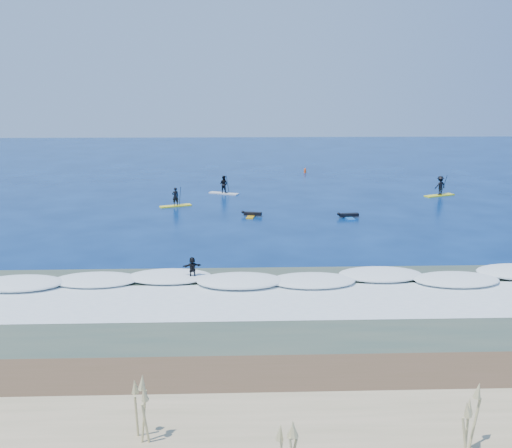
{
  "coord_description": "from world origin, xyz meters",
  "views": [
    {
      "loc": [
        -3.12,
        -40.1,
        10.7
      ],
      "look_at": [
        -1.73,
        1.1,
        0.6
      ],
      "focal_mm": 40.0,
      "sensor_mm": 36.0,
      "label": 1
    }
  ],
  "objects_px": {
    "wave_surfer": "(192,269)",
    "marker_buoy": "(305,170)",
    "sup_paddler_left": "(175,200)",
    "prone_paddler_near": "(252,214)",
    "sup_paddler_right": "(440,187)",
    "sup_paddler_center": "(224,186)",
    "prone_paddler_far": "(348,216)"
  },
  "relations": [
    {
      "from": "sup_paddler_left",
      "to": "wave_surfer",
      "type": "xyz_separation_m",
      "value": [
        3.03,
        -20.28,
        0.1
      ]
    },
    {
      "from": "wave_surfer",
      "to": "prone_paddler_far",
      "type": "bearing_deg",
      "value": 39.29
    },
    {
      "from": "sup_paddler_left",
      "to": "sup_paddler_center",
      "type": "distance_m",
      "value": 7.3
    },
    {
      "from": "sup_paddler_left",
      "to": "prone_paddler_far",
      "type": "relative_size",
      "value": 1.23
    },
    {
      "from": "sup_paddler_left",
      "to": "prone_paddler_far",
      "type": "bearing_deg",
      "value": -41.39
    },
    {
      "from": "sup_paddler_right",
      "to": "wave_surfer",
      "type": "xyz_separation_m",
      "value": [
        -22.55,
        -24.47,
        -0.17
      ]
    },
    {
      "from": "sup_paddler_left",
      "to": "wave_surfer",
      "type": "relative_size",
      "value": 1.63
    },
    {
      "from": "prone_paddler_near",
      "to": "prone_paddler_far",
      "type": "bearing_deg",
      "value": -84.5
    },
    {
      "from": "sup_paddler_right",
      "to": "prone_paddler_near",
      "type": "xyz_separation_m",
      "value": [
        -18.82,
        -8.39,
        -0.74
      ]
    },
    {
      "from": "sup_paddler_center",
      "to": "sup_paddler_right",
      "type": "distance_m",
      "value": 21.44
    },
    {
      "from": "sup_paddler_right",
      "to": "prone_paddler_far",
      "type": "bearing_deg",
      "value": -163.5
    },
    {
      "from": "prone_paddler_far",
      "to": "sup_paddler_right",
      "type": "bearing_deg",
      "value": -57.06
    },
    {
      "from": "sup_paddler_left",
      "to": "sup_paddler_center",
      "type": "bearing_deg",
      "value": 32.06
    },
    {
      "from": "prone_paddler_far",
      "to": "marker_buoy",
      "type": "distance_m",
      "value": 24.64
    },
    {
      "from": "sup_paddler_left",
      "to": "prone_paddler_near",
      "type": "height_order",
      "value": "sup_paddler_left"
    },
    {
      "from": "sup_paddler_right",
      "to": "prone_paddler_near",
      "type": "bearing_deg",
      "value": -179.61
    },
    {
      "from": "wave_surfer",
      "to": "marker_buoy",
      "type": "height_order",
      "value": "wave_surfer"
    },
    {
      "from": "prone_paddler_near",
      "to": "sup_paddler_center",
      "type": "bearing_deg",
      "value": 25.28
    },
    {
      "from": "wave_surfer",
      "to": "marker_buoy",
      "type": "bearing_deg",
      "value": 61.21
    },
    {
      "from": "sup_paddler_right",
      "to": "sup_paddler_center",
      "type": "bearing_deg",
      "value": 151.62
    },
    {
      "from": "wave_surfer",
      "to": "marker_buoy",
      "type": "xyz_separation_m",
      "value": [
        11.01,
        39.93,
        -0.42
      ]
    },
    {
      "from": "sup_paddler_left",
      "to": "prone_paddler_near",
      "type": "relative_size",
      "value": 1.3
    },
    {
      "from": "sup_paddler_center",
      "to": "sup_paddler_right",
      "type": "bearing_deg",
      "value": 20.35
    },
    {
      "from": "prone_paddler_far",
      "to": "wave_surfer",
      "type": "relative_size",
      "value": 1.33
    },
    {
      "from": "sup_paddler_left",
      "to": "wave_surfer",
      "type": "bearing_deg",
      "value": -104.13
    },
    {
      "from": "wave_surfer",
      "to": "sup_paddler_left",
      "type": "bearing_deg",
      "value": 85.14
    },
    {
      "from": "wave_surfer",
      "to": "sup_paddler_right",
      "type": "bearing_deg",
      "value": 33.97
    },
    {
      "from": "sup_paddler_right",
      "to": "wave_surfer",
      "type": "distance_m",
      "value": 33.28
    },
    {
      "from": "prone_paddler_near",
      "to": "wave_surfer",
      "type": "relative_size",
      "value": 1.26
    },
    {
      "from": "sup_paddler_left",
      "to": "sup_paddler_center",
      "type": "relative_size",
      "value": 0.94
    },
    {
      "from": "prone_paddler_near",
      "to": "marker_buoy",
      "type": "relative_size",
      "value": 3.19
    },
    {
      "from": "sup_paddler_right",
      "to": "marker_buoy",
      "type": "distance_m",
      "value": 19.3
    }
  ]
}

